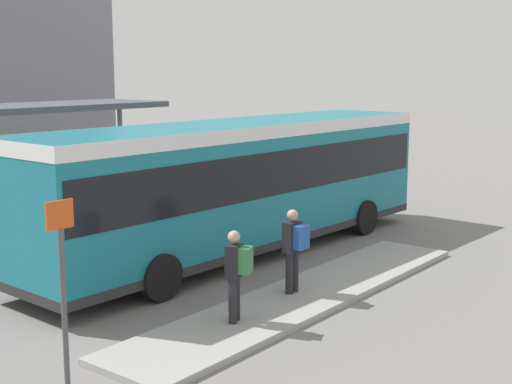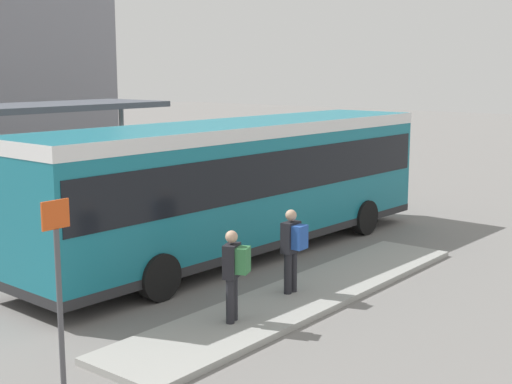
{
  "view_description": "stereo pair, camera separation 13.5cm",
  "coord_description": "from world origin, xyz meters",
  "px_view_note": "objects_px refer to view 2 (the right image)",
  "views": [
    {
      "loc": [
        -13.34,
        -11.04,
        4.56
      ],
      "look_at": [
        0.61,
        0.0,
        1.48
      ],
      "focal_mm": 50.0,
      "sensor_mm": 36.0,
      "label": 1
    },
    {
      "loc": [
        -13.25,
        -11.15,
        4.56
      ],
      "look_at": [
        0.61,
        0.0,
        1.48
      ],
      "focal_mm": 50.0,
      "sensor_mm": 36.0,
      "label": 2
    }
  ],
  "objects_px": {
    "bicycle_black": "(345,178)",
    "platform_sign": "(59,288)",
    "city_bus": "(241,178)",
    "bicycle_white": "(315,174)",
    "potted_planter_near_shelter": "(143,201)",
    "bicycle_green": "(327,176)",
    "potted_planter_far_side": "(36,220)",
    "pedestrian_waiting": "(234,270)",
    "pedestrian_companion": "(293,246)"
  },
  "relations": [
    {
      "from": "bicycle_black",
      "to": "platform_sign",
      "type": "bearing_deg",
      "value": -69.01
    },
    {
      "from": "city_bus",
      "to": "bicycle_white",
      "type": "xyz_separation_m",
      "value": [
        10.58,
        4.95,
        -1.57
      ]
    },
    {
      "from": "bicycle_black",
      "to": "potted_planter_near_shelter",
      "type": "bearing_deg",
      "value": -94.58
    },
    {
      "from": "bicycle_white",
      "to": "bicycle_black",
      "type": "bearing_deg",
      "value": -16.15
    },
    {
      "from": "bicycle_green",
      "to": "potted_planter_far_side",
      "type": "xyz_separation_m",
      "value": [
        -13.17,
        0.21,
        0.39
      ]
    },
    {
      "from": "bicycle_green",
      "to": "pedestrian_waiting",
      "type": "bearing_deg",
      "value": 123.1
    },
    {
      "from": "pedestrian_waiting",
      "to": "platform_sign",
      "type": "xyz_separation_m",
      "value": [
        -3.49,
        0.21,
        0.49
      ]
    },
    {
      "from": "pedestrian_waiting",
      "to": "potted_planter_far_side",
      "type": "relative_size",
      "value": 1.13
    },
    {
      "from": "city_bus",
      "to": "pedestrian_companion",
      "type": "distance_m",
      "value": 3.83
    },
    {
      "from": "pedestrian_waiting",
      "to": "bicycle_green",
      "type": "height_order",
      "value": "pedestrian_waiting"
    },
    {
      "from": "potted_planter_near_shelter",
      "to": "potted_planter_far_side",
      "type": "bearing_deg",
      "value": 179.55
    },
    {
      "from": "potted_planter_near_shelter",
      "to": "bicycle_white",
      "type": "bearing_deg",
      "value": 3.6
    },
    {
      "from": "bicycle_white",
      "to": "potted_planter_near_shelter",
      "type": "xyz_separation_m",
      "value": [
        -9.9,
        -0.62,
        0.4
      ]
    },
    {
      "from": "pedestrian_waiting",
      "to": "bicycle_black",
      "type": "distance_m",
      "value": 15.85
    },
    {
      "from": "platform_sign",
      "to": "bicycle_white",
      "type": "bearing_deg",
      "value": 23.82
    },
    {
      "from": "bicycle_green",
      "to": "bicycle_white",
      "type": "bearing_deg",
      "value": -18.73
    },
    {
      "from": "pedestrian_waiting",
      "to": "potted_planter_far_side",
      "type": "height_order",
      "value": "pedestrian_waiting"
    },
    {
      "from": "bicycle_green",
      "to": "platform_sign",
      "type": "relative_size",
      "value": 0.63
    },
    {
      "from": "pedestrian_companion",
      "to": "bicycle_green",
      "type": "height_order",
      "value": "pedestrian_companion"
    },
    {
      "from": "city_bus",
      "to": "potted_planter_far_side",
      "type": "relative_size",
      "value": 8.39
    },
    {
      "from": "bicycle_white",
      "to": "platform_sign",
      "type": "bearing_deg",
      "value": -72.72
    },
    {
      "from": "city_bus",
      "to": "bicycle_white",
      "type": "distance_m",
      "value": 11.79
    },
    {
      "from": "bicycle_white",
      "to": "platform_sign",
      "type": "height_order",
      "value": "platform_sign"
    },
    {
      "from": "pedestrian_waiting",
      "to": "potted_planter_near_shelter",
      "type": "relative_size",
      "value": 1.16
    },
    {
      "from": "city_bus",
      "to": "bicycle_black",
      "type": "relative_size",
      "value": 7.31
    },
    {
      "from": "city_bus",
      "to": "bicycle_green",
      "type": "distance_m",
      "value": 11.13
    },
    {
      "from": "potted_planter_near_shelter",
      "to": "potted_planter_far_side",
      "type": "relative_size",
      "value": 0.97
    },
    {
      "from": "platform_sign",
      "to": "pedestrian_waiting",
      "type": "bearing_deg",
      "value": -3.42
    },
    {
      "from": "pedestrian_companion",
      "to": "platform_sign",
      "type": "xyz_separation_m",
      "value": [
        -5.48,
        0.04,
        0.46
      ]
    },
    {
      "from": "bicycle_black",
      "to": "platform_sign",
      "type": "distance_m",
      "value": 19.03
    },
    {
      "from": "bicycle_black",
      "to": "pedestrian_waiting",
      "type": "bearing_deg",
      "value": -64.04
    },
    {
      "from": "city_bus",
      "to": "potted_planter_far_side",
      "type": "bearing_deg",
      "value": 126.02
    },
    {
      "from": "bicycle_white",
      "to": "potted_planter_far_side",
      "type": "height_order",
      "value": "potted_planter_far_side"
    },
    {
      "from": "potted_planter_near_shelter",
      "to": "potted_planter_far_side",
      "type": "xyz_separation_m",
      "value": [
        -3.63,
        0.03,
        0.02
      ]
    },
    {
      "from": "pedestrian_companion",
      "to": "bicycle_green",
      "type": "xyz_separation_m",
      "value": [
        12.31,
        7.25,
        -0.72
      ]
    },
    {
      "from": "pedestrian_companion",
      "to": "bicycle_white",
      "type": "height_order",
      "value": "pedestrian_companion"
    },
    {
      "from": "pedestrian_companion",
      "to": "potted_planter_far_side",
      "type": "xyz_separation_m",
      "value": [
        -0.85,
        7.46,
        -0.33
      ]
    },
    {
      "from": "bicycle_white",
      "to": "potted_planter_near_shelter",
      "type": "height_order",
      "value": "potted_planter_near_shelter"
    },
    {
      "from": "pedestrian_waiting",
      "to": "bicycle_white",
      "type": "xyz_separation_m",
      "value": [
        14.67,
        8.22,
        -0.73
      ]
    },
    {
      "from": "city_bus",
      "to": "pedestrian_waiting",
      "type": "bearing_deg",
      "value": -139.35
    },
    {
      "from": "pedestrian_companion",
      "to": "potted_planter_near_shelter",
      "type": "height_order",
      "value": "pedestrian_companion"
    },
    {
      "from": "bicycle_green",
      "to": "potted_planter_near_shelter",
      "type": "bearing_deg",
      "value": 94.59
    },
    {
      "from": "pedestrian_waiting",
      "to": "pedestrian_companion",
      "type": "relative_size",
      "value": 0.98
    },
    {
      "from": "bicycle_white",
      "to": "platform_sign",
      "type": "relative_size",
      "value": 0.57
    },
    {
      "from": "city_bus",
      "to": "potted_planter_near_shelter",
      "type": "distance_m",
      "value": 4.53
    },
    {
      "from": "pedestrian_waiting",
      "to": "bicycle_green",
      "type": "xyz_separation_m",
      "value": [
        14.3,
        7.42,
        -0.69
      ]
    },
    {
      "from": "city_bus",
      "to": "pedestrian_waiting",
      "type": "relative_size",
      "value": 7.44
    },
    {
      "from": "bicycle_green",
      "to": "potted_planter_far_side",
      "type": "height_order",
      "value": "potted_planter_far_side"
    },
    {
      "from": "pedestrian_waiting",
      "to": "potted_planter_far_side",
      "type": "xyz_separation_m",
      "value": [
        1.13,
        7.63,
        -0.31
      ]
    },
    {
      "from": "potted_planter_near_shelter",
      "to": "platform_sign",
      "type": "distance_m",
      "value": 11.11
    }
  ]
}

